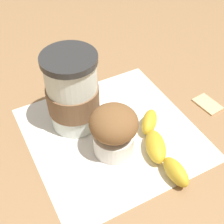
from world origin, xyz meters
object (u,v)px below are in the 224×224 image
coffee_cup (73,93)px  muffin (114,130)px  sugar_packet (208,104)px  banana (159,146)px

coffee_cup → muffin: size_ratio=1.58×
sugar_packet → coffee_cup: bearing=172.5°
coffee_cup → banana: coffee_cup is taller
muffin → sugar_packet: bearing=13.5°
coffee_cup → sugar_packet: (0.24, -0.03, -0.06)m
coffee_cup → muffin: coffee_cup is taller
coffee_cup → sugar_packet: coffee_cup is taller
muffin → banana: muffin is taller
coffee_cup → muffin: (0.04, -0.08, -0.02)m
muffin → sugar_packet: 0.21m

